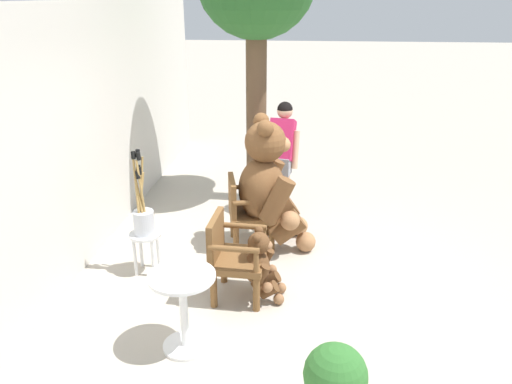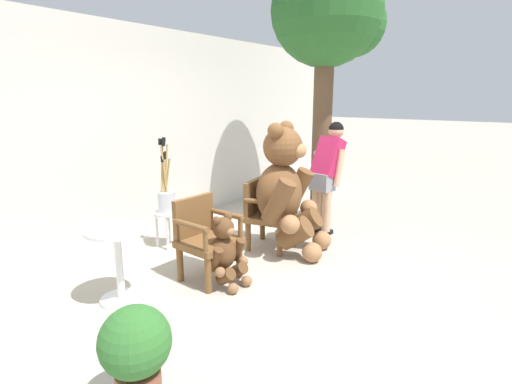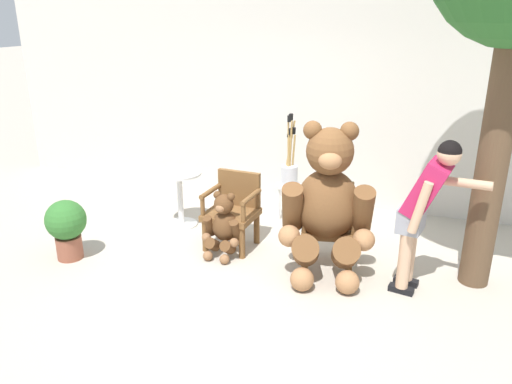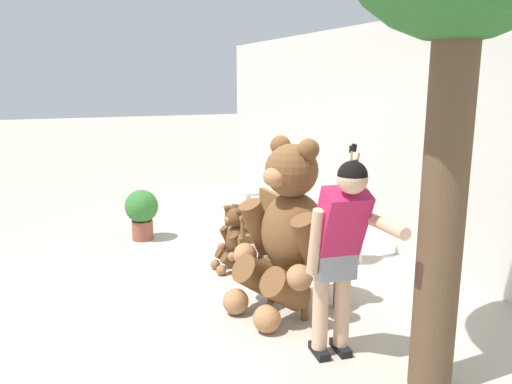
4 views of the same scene
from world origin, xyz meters
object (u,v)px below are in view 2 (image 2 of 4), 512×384
at_px(wooden_chair_right, 266,212).
at_px(patio_tree, 331,18).
at_px(person_visitor, 327,169).
at_px(teddy_bear_small, 225,251).
at_px(wooden_chair_left, 205,236).
at_px(white_stool, 168,220).
at_px(round_side_table, 118,256).
at_px(brush_bucket, 166,196).
at_px(teddy_bear_large, 286,190).
at_px(potted_plant, 136,351).

xyz_separation_m(wooden_chair_right, patio_tree, (1.58, 0.00, 2.51)).
bearing_deg(person_visitor, teddy_bear_small, 178.03).
bearing_deg(person_visitor, wooden_chair_left, 170.29).
xyz_separation_m(teddy_bear_small, patio_tree, (2.69, 0.28, 2.61)).
xyz_separation_m(teddy_bear_small, white_stool, (0.38, 1.29, -0.01)).
height_order(white_stool, round_side_table, round_side_table).
bearing_deg(brush_bucket, teddy_bear_small, -106.17).
xyz_separation_m(wooden_chair_left, brush_bucket, (0.37, 1.01, 0.21)).
xyz_separation_m(person_visitor, brush_bucket, (-1.69, 1.37, -0.24)).
bearing_deg(teddy_bear_large, round_side_table, 164.36).
relative_size(white_stool, round_side_table, 0.64).
relative_size(round_side_table, patio_tree, 0.19).
xyz_separation_m(person_visitor, white_stool, (-1.69, 1.36, -0.56)).
relative_size(person_visitor, white_stool, 3.36).
bearing_deg(wooden_chair_left, teddy_bear_large, -13.06).
distance_m(wooden_chair_right, white_stool, 1.26).
distance_m(teddy_bear_large, brush_bucket, 1.50).
height_order(wooden_chair_right, round_side_table, wooden_chair_right).
xyz_separation_m(wooden_chair_left, potted_plant, (-1.59, -0.94, -0.07)).
bearing_deg(wooden_chair_left, person_visitor, -9.71).
height_order(wooden_chair_right, potted_plant, wooden_chair_right).
height_order(person_visitor, potted_plant, person_visitor).
bearing_deg(person_visitor, potted_plant, -170.92).
distance_m(wooden_chair_left, patio_tree, 3.68).
bearing_deg(wooden_chair_right, wooden_chair_left, 179.92).
xyz_separation_m(wooden_chair_left, white_stool, (0.37, 1.01, -0.11)).
distance_m(person_visitor, round_side_table, 3.02).
bearing_deg(round_side_table, potted_plant, -121.08).
height_order(brush_bucket, round_side_table, brush_bucket).
bearing_deg(wooden_chair_right, brush_bucket, 126.14).
distance_m(teddy_bear_small, round_side_table, 1.02).
distance_m(wooden_chair_right, teddy_bear_large, 0.42).
relative_size(teddy_bear_large, teddy_bear_small, 2.15).
xyz_separation_m(brush_bucket, patio_tree, (2.32, -1.01, 2.30)).
relative_size(wooden_chair_right, person_visitor, 0.56).
height_order(wooden_chair_left, round_side_table, wooden_chair_left).
height_order(round_side_table, potted_plant, round_side_table).
bearing_deg(potted_plant, person_visitor, 9.08).
bearing_deg(potted_plant, wooden_chair_right, 19.11).
bearing_deg(potted_plant, brush_bucket, 44.87).
distance_m(wooden_chair_left, wooden_chair_right, 1.11).
bearing_deg(white_stool, teddy_bear_small, -106.20).
relative_size(wooden_chair_right, brush_bucket, 0.91).
bearing_deg(white_stool, teddy_bear_large, -58.78).
bearing_deg(person_visitor, teddy_bear_large, 174.56).
bearing_deg(brush_bucket, round_side_table, -149.38).
distance_m(person_visitor, brush_bucket, 2.19).
distance_m(teddy_bear_large, patio_tree, 2.69).
xyz_separation_m(wooden_chair_left, teddy_bear_large, (1.14, -0.27, 0.32)).
height_order(white_stool, patio_tree, patio_tree).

